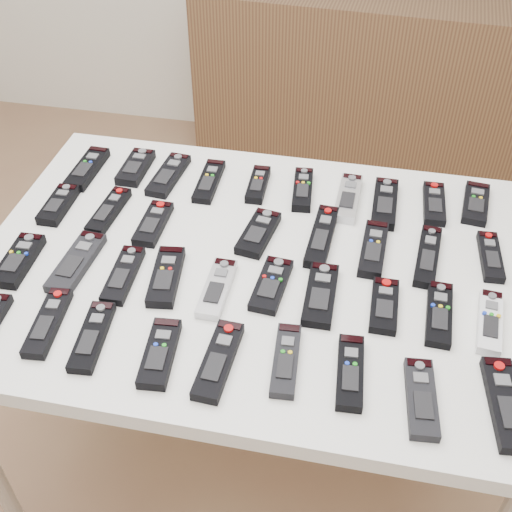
% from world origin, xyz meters
% --- Properties ---
extents(ground, '(4.00, 4.00, 0.00)m').
position_xyz_m(ground, '(0.00, 0.00, 0.00)').
color(ground, brown).
rests_on(ground, ground).
extents(table, '(1.25, 0.88, 0.78)m').
position_xyz_m(table, '(0.03, 0.13, 0.72)').
color(table, white).
rests_on(table, ground).
extents(sideboard, '(1.62, 0.47, 0.80)m').
position_xyz_m(sideboard, '(0.24, 1.78, 0.40)').
color(sideboard, '#4A2E1D').
rests_on(sideboard, ground).
extents(remote_0, '(0.06, 0.18, 0.02)m').
position_xyz_m(remote_0, '(-0.48, 0.39, 0.79)').
color(remote_0, black).
rests_on(remote_0, table).
extents(remote_1, '(0.06, 0.15, 0.02)m').
position_xyz_m(remote_1, '(-0.35, 0.42, 0.79)').
color(remote_1, black).
rests_on(remote_1, table).
extents(remote_2, '(0.07, 0.19, 0.02)m').
position_xyz_m(remote_2, '(-0.26, 0.41, 0.79)').
color(remote_2, black).
rests_on(remote_2, table).
extents(remote_3, '(0.05, 0.18, 0.02)m').
position_xyz_m(remote_3, '(-0.15, 0.40, 0.79)').
color(remote_3, black).
rests_on(remote_3, table).
extents(remote_4, '(0.05, 0.14, 0.02)m').
position_xyz_m(remote_4, '(-0.02, 0.41, 0.79)').
color(remote_4, black).
rests_on(remote_4, table).
extents(remote_5, '(0.06, 0.17, 0.02)m').
position_xyz_m(remote_5, '(0.09, 0.41, 0.79)').
color(remote_5, black).
rests_on(remote_5, table).
extents(remote_6, '(0.06, 0.18, 0.02)m').
position_xyz_m(remote_6, '(0.21, 0.40, 0.79)').
color(remote_6, '#B7B7BC').
rests_on(remote_6, table).
extents(remote_7, '(0.06, 0.19, 0.02)m').
position_xyz_m(remote_7, '(0.30, 0.40, 0.79)').
color(remote_7, black).
rests_on(remote_7, table).
extents(remote_8, '(0.05, 0.16, 0.02)m').
position_xyz_m(remote_8, '(0.42, 0.42, 0.79)').
color(remote_8, black).
rests_on(remote_8, table).
extents(remote_9, '(0.08, 0.16, 0.02)m').
position_xyz_m(remote_9, '(0.52, 0.44, 0.79)').
color(remote_9, black).
rests_on(remote_9, table).
extents(remote_10, '(0.05, 0.15, 0.02)m').
position_xyz_m(remote_10, '(-0.49, 0.23, 0.79)').
color(remote_10, black).
rests_on(remote_10, table).
extents(remote_11, '(0.06, 0.18, 0.02)m').
position_xyz_m(remote_11, '(-0.36, 0.23, 0.79)').
color(remote_11, black).
rests_on(remote_11, table).
extents(remote_12, '(0.06, 0.15, 0.02)m').
position_xyz_m(remote_12, '(-0.23, 0.21, 0.79)').
color(remote_12, black).
rests_on(remote_12, table).
extents(remote_13, '(0.08, 0.16, 0.02)m').
position_xyz_m(remote_13, '(0.02, 0.22, 0.79)').
color(remote_13, black).
rests_on(remote_13, table).
extents(remote_14, '(0.06, 0.21, 0.02)m').
position_xyz_m(remote_14, '(0.16, 0.24, 0.79)').
color(remote_14, black).
rests_on(remote_14, table).
extents(remote_15, '(0.06, 0.18, 0.02)m').
position_xyz_m(remote_15, '(0.28, 0.22, 0.79)').
color(remote_15, black).
rests_on(remote_15, table).
extents(remote_16, '(0.06, 0.20, 0.02)m').
position_xyz_m(remote_16, '(0.40, 0.22, 0.79)').
color(remote_16, black).
rests_on(remote_16, table).
extents(remote_17, '(0.05, 0.16, 0.02)m').
position_xyz_m(remote_17, '(0.54, 0.25, 0.79)').
color(remote_17, black).
rests_on(remote_17, table).
extents(remote_18, '(0.06, 0.16, 0.02)m').
position_xyz_m(remote_18, '(-0.48, 0.02, 0.79)').
color(remote_18, black).
rests_on(remote_18, table).
extents(remote_19, '(0.07, 0.19, 0.02)m').
position_xyz_m(remote_19, '(-0.36, 0.04, 0.79)').
color(remote_19, black).
rests_on(remote_19, table).
extents(remote_20, '(0.06, 0.17, 0.02)m').
position_xyz_m(remote_20, '(-0.24, 0.03, 0.79)').
color(remote_20, black).
rests_on(remote_20, table).
extents(remote_21, '(0.08, 0.18, 0.02)m').
position_xyz_m(remote_21, '(-0.15, 0.04, 0.79)').
color(remote_21, black).
rests_on(remote_21, table).
extents(remote_22, '(0.05, 0.17, 0.02)m').
position_xyz_m(remote_22, '(-0.03, 0.03, 0.79)').
color(remote_22, '#B7B7BC').
rests_on(remote_22, table).
extents(remote_23, '(0.07, 0.16, 0.02)m').
position_xyz_m(remote_23, '(0.08, 0.06, 0.79)').
color(remote_23, black).
rests_on(remote_23, table).
extents(remote_24, '(0.06, 0.18, 0.02)m').
position_xyz_m(remote_24, '(0.18, 0.05, 0.79)').
color(remote_24, black).
rests_on(remote_24, table).
extents(remote_25, '(0.05, 0.15, 0.02)m').
position_xyz_m(remote_25, '(0.32, 0.05, 0.79)').
color(remote_25, black).
rests_on(remote_25, table).
extents(remote_26, '(0.06, 0.17, 0.02)m').
position_xyz_m(remote_26, '(0.43, 0.04, 0.79)').
color(remote_26, black).
rests_on(remote_26, table).
extents(remote_27, '(0.06, 0.17, 0.02)m').
position_xyz_m(remote_27, '(0.53, 0.04, 0.79)').
color(remote_27, silver).
rests_on(remote_27, table).
extents(remote_29, '(0.06, 0.18, 0.02)m').
position_xyz_m(remote_29, '(-0.34, -0.14, 0.79)').
color(remote_29, black).
rests_on(remote_29, table).
extents(remote_30, '(0.07, 0.18, 0.02)m').
position_xyz_m(remote_30, '(-0.24, -0.15, 0.79)').
color(remote_30, black).
rests_on(remote_30, table).
extents(remote_31, '(0.07, 0.17, 0.02)m').
position_xyz_m(remote_31, '(-0.10, -0.17, 0.79)').
color(remote_31, black).
rests_on(remote_31, table).
extents(remote_32, '(0.06, 0.19, 0.02)m').
position_xyz_m(remote_32, '(0.02, -0.16, 0.79)').
color(remote_32, black).
rests_on(remote_32, table).
extents(remote_33, '(0.06, 0.17, 0.02)m').
position_xyz_m(remote_33, '(0.14, -0.14, 0.79)').
color(remote_33, black).
rests_on(remote_33, table).
extents(remote_34, '(0.06, 0.17, 0.02)m').
position_xyz_m(remote_34, '(0.26, -0.14, 0.79)').
color(remote_34, black).
rests_on(remote_34, table).
extents(remote_35, '(0.07, 0.17, 0.02)m').
position_xyz_m(remote_35, '(0.39, -0.17, 0.79)').
color(remote_35, black).
rests_on(remote_35, table).
extents(remote_36, '(0.08, 0.20, 0.02)m').
position_xyz_m(remote_36, '(0.54, -0.16, 0.79)').
color(remote_36, black).
rests_on(remote_36, table).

